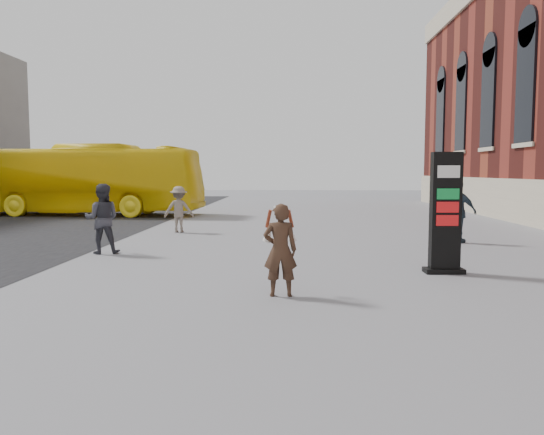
{
  "coord_description": "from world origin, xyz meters",
  "views": [
    {
      "loc": [
        0.26,
        -9.58,
        2.11
      ],
      "look_at": [
        -0.11,
        0.26,
        1.25
      ],
      "focal_mm": 35.0,
      "sensor_mm": 36.0,
      "label": 1
    }
  ],
  "objects_px": {
    "info_pylon": "(445,213)",
    "pedestrian_c": "(458,212)",
    "pedestrian_a": "(102,219)",
    "bus": "(75,180)",
    "pedestrian_b": "(179,209)",
    "woman": "(280,249)"
  },
  "relations": [
    {
      "from": "info_pylon",
      "to": "pedestrian_c",
      "type": "bearing_deg",
      "value": 68.25
    },
    {
      "from": "pedestrian_a",
      "to": "bus",
      "type": "bearing_deg",
      "value": -76.16
    },
    {
      "from": "pedestrian_a",
      "to": "pedestrian_c",
      "type": "distance_m",
      "value": 10.05
    },
    {
      "from": "pedestrian_a",
      "to": "pedestrian_b",
      "type": "distance_m",
      "value": 4.89
    },
    {
      "from": "bus",
      "to": "pedestrian_c",
      "type": "relative_size",
      "value": 6.56
    },
    {
      "from": "pedestrian_b",
      "to": "pedestrian_c",
      "type": "relative_size",
      "value": 0.86
    },
    {
      "from": "bus",
      "to": "pedestrian_c",
      "type": "xyz_separation_m",
      "value": [
        15.33,
        -9.47,
        -0.76
      ]
    },
    {
      "from": "info_pylon",
      "to": "pedestrian_b",
      "type": "distance_m",
      "value": 10.05
    },
    {
      "from": "woman",
      "to": "pedestrian_c",
      "type": "height_order",
      "value": "pedestrian_c"
    },
    {
      "from": "woman",
      "to": "bus",
      "type": "height_order",
      "value": "bus"
    },
    {
      "from": "woman",
      "to": "pedestrian_a",
      "type": "distance_m",
      "value": 6.48
    },
    {
      "from": "pedestrian_b",
      "to": "pedestrian_c",
      "type": "distance_m",
      "value": 9.13
    },
    {
      "from": "pedestrian_b",
      "to": "info_pylon",
      "type": "bearing_deg",
      "value": 131.61
    },
    {
      "from": "info_pylon",
      "to": "pedestrian_c",
      "type": "relative_size",
      "value": 1.36
    },
    {
      "from": "info_pylon",
      "to": "woman",
      "type": "xyz_separation_m",
      "value": [
        -3.36,
        -2.16,
        -0.44
      ]
    },
    {
      "from": "pedestrian_c",
      "to": "pedestrian_b",
      "type": "bearing_deg",
      "value": 27.06
    },
    {
      "from": "bus",
      "to": "info_pylon",
      "type": "bearing_deg",
      "value": -132.93
    },
    {
      "from": "bus",
      "to": "pedestrian_a",
      "type": "distance_m",
      "value": 13.13
    },
    {
      "from": "bus",
      "to": "pedestrian_b",
      "type": "bearing_deg",
      "value": -133.98
    },
    {
      "from": "info_pylon",
      "to": "bus",
      "type": "relative_size",
      "value": 0.21
    },
    {
      "from": "pedestrian_b",
      "to": "bus",
      "type": "bearing_deg",
      "value": -50.45
    },
    {
      "from": "pedestrian_b",
      "to": "pedestrian_c",
      "type": "height_order",
      "value": "pedestrian_c"
    }
  ]
}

